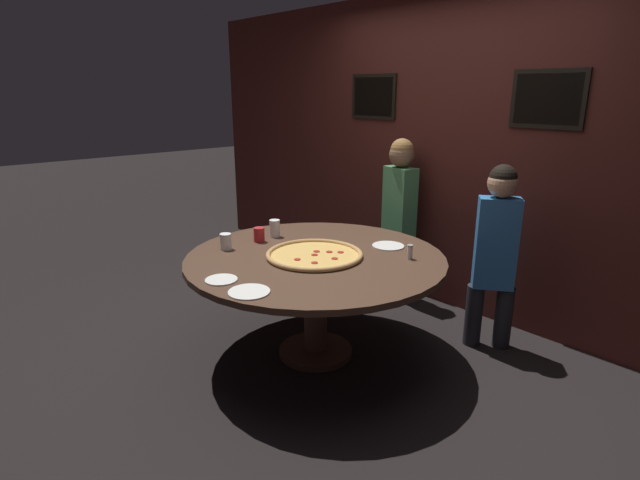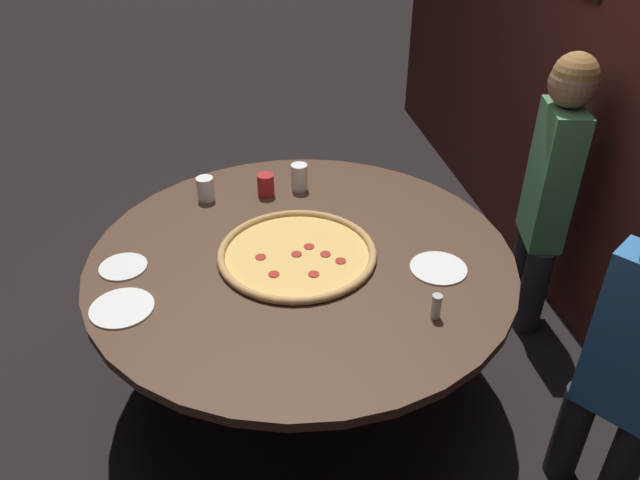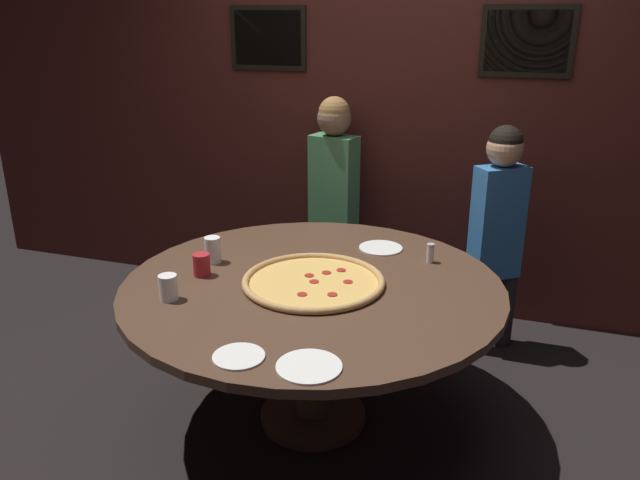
{
  "view_description": "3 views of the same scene",
  "coord_description": "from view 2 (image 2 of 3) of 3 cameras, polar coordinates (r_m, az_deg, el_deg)",
  "views": [
    {
      "loc": [
        2.38,
        -2.12,
        1.81
      ],
      "look_at": [
        0.05,
        0.0,
        0.86
      ],
      "focal_mm": 28.0,
      "sensor_mm": 36.0,
      "label": 1
    },
    {
      "loc": [
        2.08,
        -0.29,
        2.21
      ],
      "look_at": [
        0.04,
        0.07,
        0.83
      ],
      "focal_mm": 35.0,
      "sensor_mm": 36.0,
      "label": 2
    },
    {
      "loc": [
        0.87,
        -2.47,
        1.9
      ],
      "look_at": [
        0.05,
        -0.03,
        0.96
      ],
      "focal_mm": 35.0,
      "sensor_mm": 36.0,
      "label": 3
    }
  ],
  "objects": [
    {
      "name": "drink_cup_front_edge",
      "position": [
        2.96,
        -10.43,
        4.63
      ],
      "size": [
        0.08,
        0.08,
        0.11
      ],
      "primitive_type": "cylinder",
      "color": "white",
      "rests_on": "dining_table"
    },
    {
      "name": "white_plate_beside_cup",
      "position": [
        2.61,
        -17.55,
        -2.36
      ],
      "size": [
        0.19,
        0.19,
        0.01
      ],
      "primitive_type": "cylinder",
      "color": "white",
      "rests_on": "dining_table"
    },
    {
      "name": "diner_side_right",
      "position": [
        3.14,
        20.32,
        4.98
      ],
      "size": [
        0.37,
        0.22,
        1.42
      ],
      "rotation": [
        0.0,
        0.0,
        2.91
      ],
      "color": "#232328",
      "rests_on": "ground_plane"
    },
    {
      "name": "white_plate_left_side",
      "position": [
        2.4,
        -17.66,
        -5.95
      ],
      "size": [
        0.23,
        0.23,
        0.01
      ],
      "primitive_type": "cylinder",
      "color": "white",
      "rests_on": "dining_table"
    },
    {
      "name": "white_plate_far_back",
      "position": [
        2.52,
        10.77,
        -2.55
      ],
      "size": [
        0.23,
        0.23,
        0.01
      ],
      "primitive_type": "cylinder",
      "color": "white",
      "rests_on": "dining_table"
    },
    {
      "name": "giant_pizza",
      "position": [
        2.55,
        -2.11,
        -1.24
      ],
      "size": [
        0.65,
        0.65,
        0.03
      ],
      "color": "#EAB75B",
      "rests_on": "dining_table"
    },
    {
      "name": "ground_plane",
      "position": [
        3.05,
        -1.49,
        -12.75
      ],
      "size": [
        24.0,
        24.0,
        0.0
      ],
      "primitive_type": "plane",
      "color": "black"
    },
    {
      "name": "diner_far_left",
      "position": [
        2.36,
        26.87,
        -8.69
      ],
      "size": [
        0.34,
        0.3,
        1.34
      ],
      "rotation": [
        0.0,
        0.0,
        -2.5
      ],
      "color": "#232328",
      "rests_on": "ground_plane"
    },
    {
      "name": "drink_cup_near_left",
      "position": [
        3.0,
        -1.9,
        5.77
      ],
      "size": [
        0.08,
        0.08,
        0.13
      ],
      "primitive_type": "cylinder",
      "color": "white",
      "rests_on": "dining_table"
    },
    {
      "name": "dining_table",
      "position": [
        2.63,
        -1.69,
        -3.34
      ],
      "size": [
        1.75,
        1.75,
        0.74
      ],
      "color": "#4C3323",
      "rests_on": "ground_plane"
    },
    {
      "name": "drink_cup_beside_pizza",
      "position": [
        2.97,
        -4.98,
        5.04
      ],
      "size": [
        0.08,
        0.08,
        0.11
      ],
      "primitive_type": "cylinder",
      "color": "#B22328",
      "rests_on": "dining_table"
    },
    {
      "name": "condiment_shaker",
      "position": [
        2.26,
        10.58,
        -5.98
      ],
      "size": [
        0.04,
        0.04,
        0.1
      ],
      "color": "silver",
      "rests_on": "dining_table"
    }
  ]
}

